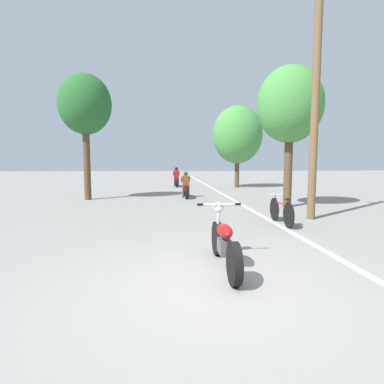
{
  "coord_description": "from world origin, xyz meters",
  "views": [
    {
      "loc": [
        -0.67,
        -4.17,
        1.77
      ],
      "look_at": [
        0.09,
        4.68,
        0.9
      ],
      "focal_mm": 28.0,
      "sensor_mm": 36.0,
      "label": 1
    }
  ],
  "objects_px": {
    "bicycle_parked": "(281,211)",
    "roadside_tree_right_far": "(237,135)",
    "roadside_tree_left": "(85,105)",
    "roadside_tree_right_near": "(290,106)",
    "motorcycle_rider_lead": "(186,188)",
    "motorcycle_rider_far": "(176,179)",
    "motorcycle_foreground": "(224,242)",
    "utility_pole": "(316,95)"
  },
  "relations": [
    {
      "from": "bicycle_parked",
      "to": "roadside_tree_right_far",
      "type": "bearing_deg",
      "value": 82.26
    },
    {
      "from": "roadside_tree_right_far",
      "to": "roadside_tree_left",
      "type": "xyz_separation_m",
      "value": [
        -8.82,
        -6.4,
        0.72
      ]
    },
    {
      "from": "roadside_tree_right_near",
      "to": "motorcycle_rider_lead",
      "type": "distance_m",
      "value": 6.34
    },
    {
      "from": "roadside_tree_right_near",
      "to": "roadside_tree_right_far",
      "type": "xyz_separation_m",
      "value": [
        0.22,
        9.56,
        -0.26
      ]
    },
    {
      "from": "bicycle_parked",
      "to": "motorcycle_rider_far",
      "type": "bearing_deg",
      "value": 100.4
    },
    {
      "from": "motorcycle_rider_far",
      "to": "motorcycle_foreground",
      "type": "bearing_deg",
      "value": -89.25
    },
    {
      "from": "roadside_tree_right_far",
      "to": "motorcycle_rider_lead",
      "type": "relative_size",
      "value": 2.86
    },
    {
      "from": "motorcycle_rider_lead",
      "to": "motorcycle_rider_far",
      "type": "bearing_deg",
      "value": 91.96
    },
    {
      "from": "motorcycle_rider_far",
      "to": "roadside_tree_left",
      "type": "bearing_deg",
      "value": -120.83
    },
    {
      "from": "utility_pole",
      "to": "roadside_tree_right_far",
      "type": "relative_size",
      "value": 1.29
    },
    {
      "from": "roadside_tree_right_near",
      "to": "roadside_tree_left",
      "type": "distance_m",
      "value": 9.17
    },
    {
      "from": "bicycle_parked",
      "to": "roadside_tree_left",
      "type": "bearing_deg",
      "value": 137.88
    },
    {
      "from": "roadside_tree_left",
      "to": "motorcycle_foreground",
      "type": "height_order",
      "value": "roadside_tree_left"
    },
    {
      "from": "roadside_tree_left",
      "to": "utility_pole",
      "type": "bearing_deg",
      "value": -34.62
    },
    {
      "from": "roadside_tree_right_near",
      "to": "roadside_tree_left",
      "type": "height_order",
      "value": "roadside_tree_left"
    },
    {
      "from": "utility_pole",
      "to": "motorcycle_foreground",
      "type": "xyz_separation_m",
      "value": [
        -3.57,
        -4.06,
        -3.37
      ]
    },
    {
      "from": "motorcycle_rider_lead",
      "to": "bicycle_parked",
      "type": "xyz_separation_m",
      "value": [
        2.32,
        -6.89,
        -0.13
      ]
    },
    {
      "from": "roadside_tree_right_near",
      "to": "motorcycle_foreground",
      "type": "height_order",
      "value": "roadside_tree_right_near"
    },
    {
      "from": "motorcycle_rider_far",
      "to": "bicycle_parked",
      "type": "distance_m",
      "value": 14.2
    },
    {
      "from": "utility_pole",
      "to": "motorcycle_rider_far",
      "type": "xyz_separation_m",
      "value": [
        -3.8,
        13.3,
        -3.26
      ]
    },
    {
      "from": "bicycle_parked",
      "to": "utility_pole",
      "type": "bearing_deg",
      "value": 28.22
    },
    {
      "from": "motorcycle_rider_far",
      "to": "motorcycle_rider_lead",
      "type": "bearing_deg",
      "value": -88.04
    },
    {
      "from": "motorcycle_rider_far",
      "to": "bicycle_parked",
      "type": "height_order",
      "value": "motorcycle_rider_far"
    },
    {
      "from": "motorcycle_rider_lead",
      "to": "motorcycle_rider_far",
      "type": "height_order",
      "value": "motorcycle_rider_far"
    },
    {
      "from": "roadside_tree_right_far",
      "to": "motorcycle_rider_far",
      "type": "relative_size",
      "value": 2.76
    },
    {
      "from": "motorcycle_rider_far",
      "to": "roadside_tree_right_far",
      "type": "bearing_deg",
      "value": -15.19
    },
    {
      "from": "roadside_tree_right_near",
      "to": "motorcycle_rider_far",
      "type": "distance_m",
      "value": 11.98
    },
    {
      "from": "motorcycle_rider_far",
      "to": "bicycle_parked",
      "type": "bearing_deg",
      "value": -79.6
    },
    {
      "from": "motorcycle_rider_lead",
      "to": "roadside_tree_right_near",
      "type": "bearing_deg",
      "value": -43.6
    },
    {
      "from": "roadside_tree_right_far",
      "to": "bicycle_parked",
      "type": "xyz_separation_m",
      "value": [
        -1.74,
        -12.8,
        -3.34
      ]
    },
    {
      "from": "utility_pole",
      "to": "roadside_tree_right_near",
      "type": "xyz_separation_m",
      "value": [
        0.28,
        2.57,
        0.17
      ]
    },
    {
      "from": "bicycle_parked",
      "to": "roadside_tree_right_near",
      "type": "bearing_deg",
      "value": 64.83
    },
    {
      "from": "utility_pole",
      "to": "bicycle_parked",
      "type": "xyz_separation_m",
      "value": [
        -1.23,
        -0.66,
        -3.43
      ]
    },
    {
      "from": "roadside_tree_right_near",
      "to": "motorcycle_foreground",
      "type": "distance_m",
      "value": 8.45
    },
    {
      "from": "roadside_tree_left",
      "to": "bicycle_parked",
      "type": "relative_size",
      "value": 3.31
    },
    {
      "from": "motorcycle_rider_lead",
      "to": "roadside_tree_right_far",
      "type": "bearing_deg",
      "value": 55.5
    },
    {
      "from": "roadside_tree_right_near",
      "to": "motorcycle_rider_far",
      "type": "relative_size",
      "value": 2.64
    },
    {
      "from": "roadside_tree_left",
      "to": "motorcycle_rider_lead",
      "type": "relative_size",
      "value": 2.93
    },
    {
      "from": "roadside_tree_right_near",
      "to": "roadside_tree_left",
      "type": "bearing_deg",
      "value": 159.77
    },
    {
      "from": "motorcycle_rider_lead",
      "to": "motorcycle_rider_far",
      "type": "relative_size",
      "value": 0.97
    },
    {
      "from": "roadside_tree_right_far",
      "to": "utility_pole",
      "type": "bearing_deg",
      "value": -92.38
    },
    {
      "from": "utility_pole",
      "to": "roadside_tree_left",
      "type": "distance_m",
      "value": 10.12
    }
  ]
}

